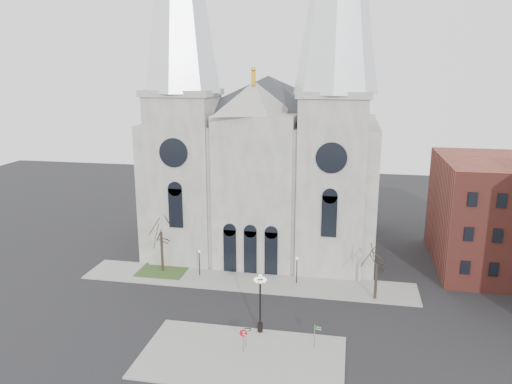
% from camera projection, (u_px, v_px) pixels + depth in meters
% --- Properties ---
extents(ground, '(160.00, 160.00, 0.00)m').
position_uv_depth(ground, '(223.00, 326.00, 49.50)').
color(ground, black).
rests_on(ground, ground).
extents(sidewalk_near, '(18.00, 10.00, 0.14)m').
position_uv_depth(sidewalk_near, '(242.00, 357.00, 44.16)').
color(sidewalk_near, gray).
rests_on(sidewalk_near, ground).
extents(sidewalk_far, '(40.00, 6.00, 0.14)m').
position_uv_depth(sidewalk_far, '(246.00, 281.00, 59.97)').
color(sidewalk_far, gray).
rests_on(sidewalk_far, ground).
extents(grass_patch, '(6.00, 5.00, 0.18)m').
position_uv_depth(grass_patch, '(163.00, 271.00, 62.95)').
color(grass_patch, '#2A401B').
rests_on(grass_patch, ground).
extents(cathedral, '(33.00, 26.66, 54.00)m').
position_uv_depth(cathedral, '(264.00, 118.00, 66.88)').
color(cathedral, gray).
rests_on(cathedral, ground).
extents(bg_building_brick, '(14.00, 18.00, 14.00)m').
position_uv_depth(bg_building_brick, '(495.00, 214.00, 63.26)').
color(bg_building_brick, brown).
rests_on(bg_building_brick, ground).
extents(tree_left, '(3.20, 3.20, 7.50)m').
position_uv_depth(tree_left, '(161.00, 229.00, 61.63)').
color(tree_left, black).
rests_on(tree_left, ground).
extents(tree_right, '(3.20, 3.20, 6.00)m').
position_uv_depth(tree_right, '(377.00, 262.00, 54.24)').
color(tree_right, black).
rests_on(tree_right, ground).
extents(ped_lamp_left, '(0.32, 0.32, 3.26)m').
position_uv_depth(ped_lamp_left, '(199.00, 258.00, 61.01)').
color(ped_lamp_left, black).
rests_on(ped_lamp_left, sidewalk_far).
extents(ped_lamp_right, '(0.32, 0.32, 3.26)m').
position_uv_depth(ped_lamp_right, '(297.00, 266.00, 58.80)').
color(ped_lamp_right, black).
rests_on(ped_lamp_right, sidewalk_far).
extents(stop_sign, '(0.81, 0.18, 2.28)m').
position_uv_depth(stop_sign, '(244.00, 335.00, 44.43)').
color(stop_sign, slate).
rests_on(stop_sign, sidewalk_near).
extents(globe_lamp, '(1.57, 1.57, 5.97)m').
position_uv_depth(globe_lamp, '(260.00, 296.00, 47.39)').
color(globe_lamp, black).
rests_on(globe_lamp, sidewalk_near).
extents(one_way_sign, '(0.82, 0.33, 1.94)m').
position_uv_depth(one_way_sign, '(246.00, 333.00, 45.32)').
color(one_way_sign, slate).
rests_on(one_way_sign, sidewalk_near).
extents(street_name_sign, '(0.70, 0.25, 2.26)m').
position_uv_depth(street_name_sign, '(315.00, 334.00, 45.22)').
color(street_name_sign, slate).
rests_on(street_name_sign, sidewalk_near).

